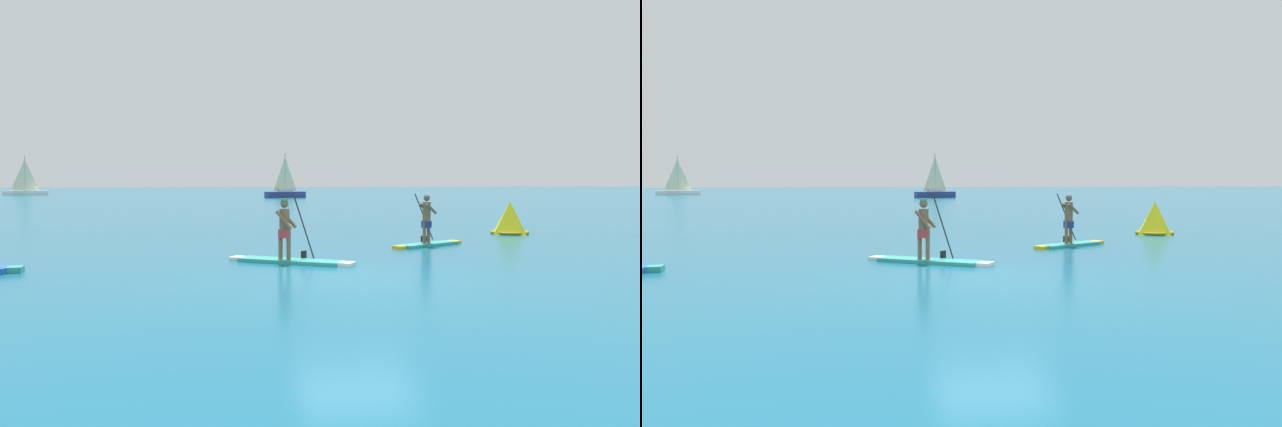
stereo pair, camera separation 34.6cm
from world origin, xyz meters
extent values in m
plane|color=#145B7A|center=(0.00, 0.00, 0.00)|extent=(440.00, 440.00, 0.00)
cube|color=teal|center=(-7.24, 3.09, 0.07)|extent=(0.33, 0.42, 0.14)
cube|color=teal|center=(-0.78, 3.02, 0.05)|extent=(2.58, 2.18, 0.10)
cube|color=white|center=(0.44, 2.09, 0.05)|extent=(0.55, 0.58, 0.10)
cube|color=white|center=(-2.00, 3.94, 0.05)|extent=(0.51, 0.53, 0.10)
cylinder|color=brown|center=(-0.82, 3.05, 0.47)|extent=(0.11, 0.11, 0.75)
cylinder|color=brown|center=(-1.00, 3.18, 0.47)|extent=(0.11, 0.11, 0.75)
cube|color=red|center=(-0.91, 3.11, 0.75)|extent=(0.34, 0.33, 0.22)
cylinder|color=brown|center=(-0.91, 3.11, 1.11)|extent=(0.26, 0.26, 0.54)
sphere|color=brown|center=(-0.91, 3.11, 1.52)|extent=(0.21, 0.21, 0.21)
cylinder|color=#338C4C|center=(-0.91, 3.11, 1.62)|extent=(0.18, 0.18, 0.06)
cylinder|color=brown|center=(-0.78, 3.21, 1.12)|extent=(0.40, 0.35, 0.50)
cylinder|color=brown|center=(-0.96, 2.96, 1.12)|extent=(0.40, 0.35, 0.50)
cylinder|color=black|center=(-0.37, 3.25, 0.92)|extent=(0.51, 0.40, 1.74)
cube|color=black|center=(-0.37, 3.25, 0.12)|extent=(0.18, 0.21, 0.32)
cube|color=teal|center=(4.41, 5.87, 0.05)|extent=(2.41, 1.54, 0.10)
cube|color=yellow|center=(5.62, 6.42, 0.05)|extent=(0.45, 0.51, 0.10)
cube|color=yellow|center=(3.20, 5.32, 0.05)|extent=(0.42, 0.46, 0.10)
cylinder|color=brown|center=(4.45, 5.89, 0.45)|extent=(0.11, 0.11, 0.70)
cylinder|color=brown|center=(4.25, 5.80, 0.45)|extent=(0.11, 0.11, 0.70)
cube|color=navy|center=(4.35, 5.84, 0.71)|extent=(0.33, 0.31, 0.22)
cylinder|color=brown|center=(4.35, 5.84, 1.11)|extent=(0.26, 0.26, 0.63)
sphere|color=brown|center=(4.35, 5.84, 1.56)|extent=(0.21, 0.21, 0.21)
cylinder|color=white|center=(4.35, 5.84, 1.66)|extent=(0.18, 0.18, 0.06)
cylinder|color=brown|center=(4.33, 6.00, 1.22)|extent=(0.51, 0.32, 0.40)
cylinder|color=brown|center=(4.46, 5.73, 1.22)|extent=(0.51, 0.32, 0.40)
cylinder|color=black|center=(4.50, 6.36, 0.92)|extent=(0.89, 0.44, 1.58)
cube|color=black|center=(4.50, 6.36, 0.12)|extent=(0.16, 0.22, 0.32)
pyramid|color=yellow|center=(9.57, 9.23, 0.65)|extent=(1.52, 1.52, 1.30)
torus|color=olive|center=(9.57, 9.23, 0.06)|extent=(1.49, 1.49, 0.12)
cube|color=white|center=(-23.32, 91.26, 0.34)|extent=(6.61, 3.21, 0.68)
cylinder|color=#B2B2B7|center=(-23.32, 91.26, 3.35)|extent=(0.12, 0.12, 5.34)
pyramid|color=beige|center=(-23.32, 91.26, 3.18)|extent=(2.60, 1.38, 4.80)
cube|color=navy|center=(12.34, 65.27, 0.39)|extent=(5.36, 2.30, 0.78)
cylinder|color=#B2B2B7|center=(12.34, 65.27, 3.28)|extent=(0.12, 0.12, 5.00)
pyramid|color=beige|center=(12.34, 65.27, 3.11)|extent=(2.29, 0.63, 4.45)
cube|color=silver|center=(12.34, 65.27, 1.02)|extent=(2.01, 1.34, 0.47)
camera|label=1|loc=(-4.15, -12.21, 2.09)|focal=34.29mm
camera|label=2|loc=(-3.82, -12.30, 2.09)|focal=34.29mm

